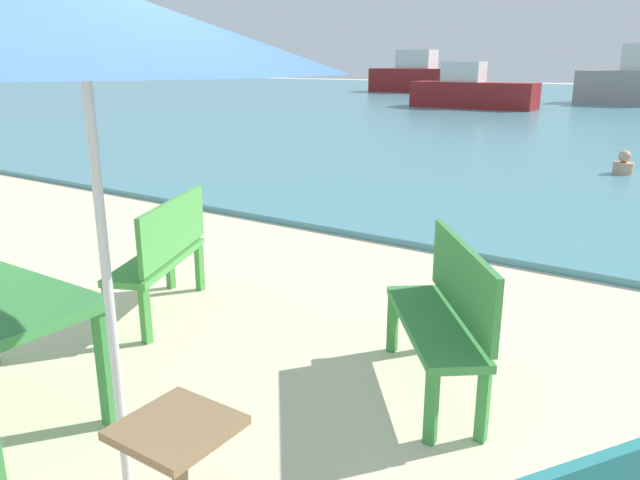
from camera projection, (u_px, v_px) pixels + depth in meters
name	position (u px, v px, depth m)	size (l,w,h in m)	color
patio_umbrella	(81.00, 26.00, 2.40)	(2.10, 2.10, 2.30)	silver
side_table_wood	(179.00, 462.00, 2.61)	(0.44, 0.44, 0.54)	olive
bench_green_left	(164.00, 250.00, 4.90)	(0.82, 1.24, 0.95)	#4C9E47
bench_green_right	(446.00, 309.00, 3.72)	(1.03, 1.16, 0.95)	#3D8C42
swimmer_person	(624.00, 165.00, 10.76)	(0.34, 0.34, 0.41)	tan
boat_barge	(424.00, 77.00, 38.11)	(7.01, 1.91, 2.55)	maroon
boat_tanker	(472.00, 91.00, 25.61)	(5.15, 1.40, 1.87)	maroon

